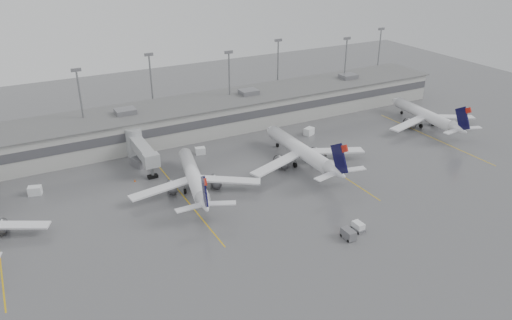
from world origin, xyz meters
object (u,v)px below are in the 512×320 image
jet_mid_left (194,178)px  jet_far_right (427,116)px  jet_mid_right (303,151)px  baggage_tug (358,228)px

jet_mid_left → jet_far_right: bearing=16.2°
jet_mid_right → jet_far_right: (44.48, 4.85, -0.25)m
jet_mid_left → jet_mid_right: size_ratio=0.90×
jet_mid_left → baggage_tug: jet_mid_left is taller
jet_far_right → baggage_tug: size_ratio=11.85×
jet_mid_left → baggage_tug: bearing=-41.8°
baggage_tug → jet_mid_left: bearing=125.8°
jet_mid_left → jet_mid_right: bearing=12.9°
jet_mid_left → jet_mid_right: (27.31, 0.40, 0.29)m
jet_mid_right → jet_far_right: jet_mid_right is taller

